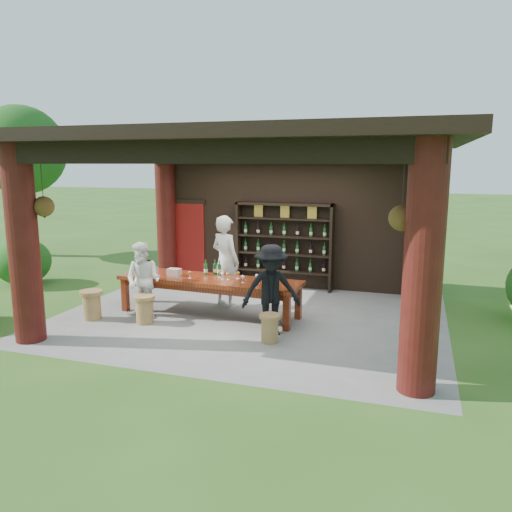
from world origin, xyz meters
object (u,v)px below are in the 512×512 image
(tasting_table, at_px, (209,284))
(stool_far_left, at_px, (92,304))
(napkin_basket, at_px, (174,272))
(wine_shelf, at_px, (284,246))
(stool_near_right, at_px, (270,327))
(guest_woman, at_px, (143,280))
(guest_man, at_px, (271,290))
(stool_near_left, at_px, (144,309))
(host, at_px, (225,261))

(tasting_table, relative_size, stool_far_left, 6.60)
(napkin_basket, bearing_deg, wine_shelf, 57.72)
(wine_shelf, bearing_deg, stool_near_right, -78.65)
(tasting_table, relative_size, guest_woman, 2.50)
(stool_far_left, bearing_deg, tasting_table, 25.37)
(stool_near_right, bearing_deg, wine_shelf, 101.35)
(guest_man, bearing_deg, tasting_table, 126.42)
(wine_shelf, relative_size, stool_near_right, 4.87)
(stool_near_left, bearing_deg, stool_far_left, -174.89)
(guest_woman, relative_size, guest_man, 0.93)
(wine_shelf, relative_size, host, 1.22)
(wine_shelf, relative_size, guest_woman, 1.57)
(stool_far_left, distance_m, guest_woman, 1.10)
(guest_woman, distance_m, guest_man, 2.64)
(tasting_table, xyz_separation_m, stool_near_left, (-0.96, -0.88, -0.35))
(stool_far_left, bearing_deg, stool_near_left, 5.11)
(host, xyz_separation_m, guest_man, (1.41, -1.42, -0.16))
(host, distance_m, guest_woman, 1.76)
(wine_shelf, relative_size, napkin_basket, 9.04)
(guest_woman, xyz_separation_m, napkin_basket, (0.37, 0.58, 0.07))
(host, relative_size, guest_woman, 1.29)
(stool_near_right, distance_m, guest_man, 0.67)
(guest_woman, xyz_separation_m, guest_man, (2.63, -0.17, 0.06))
(host, bearing_deg, wine_shelf, -88.60)
(guest_woman, bearing_deg, host, 44.09)
(wine_shelf, distance_m, napkin_basket, 3.03)
(napkin_basket, bearing_deg, guest_woman, -122.37)
(wine_shelf, bearing_deg, guest_woman, -122.30)
(stool_near_right, height_order, napkin_basket, napkin_basket)
(stool_near_right, bearing_deg, host, 129.91)
(stool_near_right, relative_size, host, 0.25)
(tasting_table, distance_m, guest_woman, 1.28)
(guest_man, relative_size, napkin_basket, 6.19)
(host, xyz_separation_m, guest_woman, (-1.22, -1.25, -0.22))
(stool_near_right, relative_size, guest_man, 0.30)
(stool_near_left, distance_m, stool_far_left, 1.10)
(stool_near_left, bearing_deg, wine_shelf, 62.30)
(stool_near_left, distance_m, guest_man, 2.51)
(guest_man, height_order, napkin_basket, guest_man)
(wine_shelf, xyz_separation_m, stool_far_left, (-2.90, -3.54, -0.74))
(stool_far_left, bearing_deg, guest_woman, 23.46)
(stool_far_left, height_order, guest_man, guest_man)
(stool_far_left, relative_size, guest_woman, 0.38)
(tasting_table, distance_m, host, 0.76)
(tasting_table, bearing_deg, stool_far_left, -154.63)
(guest_woman, bearing_deg, napkin_basket, 55.85)
(stool_near_left, bearing_deg, guest_man, 3.16)
(stool_near_left, height_order, stool_far_left, stool_far_left)
(stool_near_left, bearing_deg, guest_woman, 120.60)
(wine_shelf, relative_size, guest_man, 1.46)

